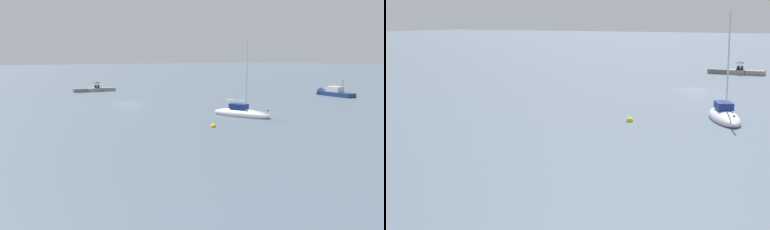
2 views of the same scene
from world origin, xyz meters
TOP-DOWN VIEW (x-y plane):
  - ground_plane at (0.00, 0.00)m, footprint 500.00×500.00m
  - seawall_pier at (0.00, -21.08)m, footprint 8.31×1.74m
  - person_seated_blue_left at (-0.81, -20.97)m, footprint 0.43×0.63m
  - person_seated_dark_right at (-0.25, -21.01)m, footprint 0.43×0.63m
  - umbrella_open_black at (-0.54, -21.01)m, footprint 1.43×1.43m
  - sailboat_white_far at (-8.10, 18.07)m, footprint 5.21×7.63m
  - mooring_buoy_mid at (-1.43, 22.41)m, footprint 0.55×0.55m

SIDE VIEW (x-z plane):
  - ground_plane at x=0.00m, z-range 0.00..0.00m
  - mooring_buoy_mid at x=-1.43m, z-range -0.18..0.37m
  - seawall_pier at x=0.00m, z-range 0.00..0.71m
  - sailboat_white_far at x=-8.10m, z-range -4.35..5.08m
  - person_seated_blue_left at x=-0.81m, z-range 0.60..1.33m
  - person_seated_dark_right at x=-0.25m, z-range 0.60..1.33m
  - umbrella_open_black at x=-0.54m, z-range 1.18..2.48m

